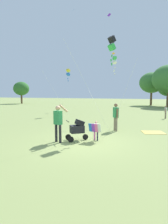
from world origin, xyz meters
TOP-DOWN VIEW (x-y plane):
  - ground_plane at (0.00, 0.00)m, footprint 120.00×120.00m
  - treeline_distant at (5.96, 25.17)m, footprint 40.81×7.77m
  - child_with_butterfly_kite at (0.43, 0.48)m, footprint 0.61×0.36m
  - person_adult_flyer at (-1.16, -0.31)m, footprint 0.66×0.51m
  - stroller at (-0.42, 0.27)m, footprint 1.05×0.90m
  - kite_adult_black at (0.84, 2.17)m, footprint 1.99×2.59m
  - kite_orange_delta at (-4.94, 9.90)m, footprint 0.91×4.17m
  - kite_green_novelty at (0.45, 5.74)m, footprint 1.84×1.65m
  - distant_kites_cluster at (-3.63, 19.11)m, footprint 31.60×10.83m
  - person_red_shirt at (0.98, 3.08)m, footprint 0.38×0.46m
  - person_sitting_far at (4.37, 9.71)m, footprint 0.23×0.35m
  - picnic_blanket at (3.12, 3.30)m, footprint 1.42×1.26m

SIDE VIEW (x-z plane):
  - ground_plane at x=0.00m, z-range 0.00..0.00m
  - picnic_blanket at x=3.12m, z-range 0.00..0.02m
  - child_with_butterfly_kite at x=0.43m, z-range 0.10..1.05m
  - stroller at x=-0.42m, z-range 0.09..1.12m
  - person_sitting_far at x=4.37m, z-range 0.10..1.23m
  - person_red_shirt at x=0.98m, z-range 0.15..1.81m
  - person_adult_flyer at x=-1.16m, z-range 0.14..1.92m
  - treeline_distant at x=5.96m, z-range 0.59..7.11m
  - kite_orange_delta at x=-4.94m, z-range 1.96..6.65m
  - kite_green_novelty at x=0.45m, z-range 2.11..7.02m
  - kite_adult_black at x=0.84m, z-range 2.23..7.53m
  - distant_kites_cluster at x=-3.63m, z-range 9.43..19.93m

